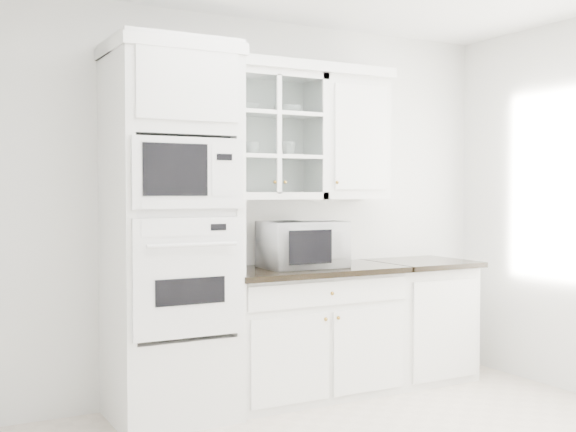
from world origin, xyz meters
TOP-DOWN VIEW (x-y plane):
  - room_shell at (0.00, 0.43)m, footprint 4.00×3.50m
  - oven_column at (-0.75, 1.42)m, footprint 0.76×0.68m
  - base_cabinet_run at (0.28, 1.45)m, footprint 1.32×0.67m
  - extra_base_cabinet at (1.28, 1.45)m, footprint 0.72×0.67m
  - upper_cabinet_glass at (0.03, 1.58)m, footprint 0.80×0.33m
  - upper_cabinet_solid at (0.71, 1.58)m, footprint 0.55×0.33m
  - crown_molding at (-0.07, 1.56)m, footprint 2.14×0.38m
  - countertop_microwave at (0.22, 1.44)m, footprint 0.59×0.50m
  - bowl_a at (-0.17, 1.57)m, footprint 0.23×0.23m
  - bowl_b at (0.20, 1.60)m, footprint 0.23×0.23m
  - cup_a at (-0.09, 1.60)m, footprint 0.14×0.14m
  - cup_b at (0.19, 1.59)m, footprint 0.11×0.11m

SIDE VIEW (x-z plane):
  - base_cabinet_run at x=0.28m, z-range 0.00..0.92m
  - extra_base_cabinet at x=1.28m, z-range 0.00..0.92m
  - countertop_microwave at x=0.22m, z-range 0.92..1.25m
  - oven_column at x=-0.75m, z-range 0.00..2.40m
  - cup_a at x=-0.09m, z-range 1.71..1.80m
  - cup_b at x=0.19m, z-range 1.71..1.81m
  - room_shell at x=0.00m, z-range 0.43..3.13m
  - upper_cabinet_glass at x=0.03m, z-range 1.40..2.30m
  - upper_cabinet_solid at x=0.71m, z-range 1.40..2.30m
  - bowl_a at x=-0.17m, z-range 2.01..2.06m
  - bowl_b at x=0.20m, z-range 2.01..2.07m
  - crown_molding at x=-0.07m, z-range 2.30..2.37m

